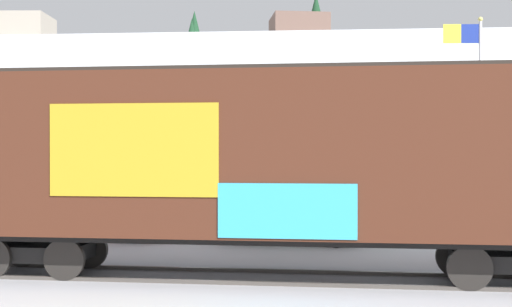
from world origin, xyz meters
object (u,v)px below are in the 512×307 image
(flagpole, at_px, (474,95))
(freight_car, at_px, (263,157))
(parked_car_red, at_px, (98,214))
(parked_car_green, at_px, (288,213))

(flagpole, bearing_deg, freight_car, -124.81)
(parked_car_red, bearing_deg, flagpole, 17.45)
(flagpole, height_order, parked_car_green, flagpole)
(parked_car_red, bearing_deg, parked_car_green, -4.59)
(freight_car, height_order, flagpole, flagpole)
(freight_car, height_order, parked_car_red, freight_car)
(freight_car, relative_size, flagpole, 2.08)
(parked_car_red, bearing_deg, freight_car, -46.81)
(parked_car_green, bearing_deg, flagpole, 34.05)
(freight_car, bearing_deg, flagpole, 55.19)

